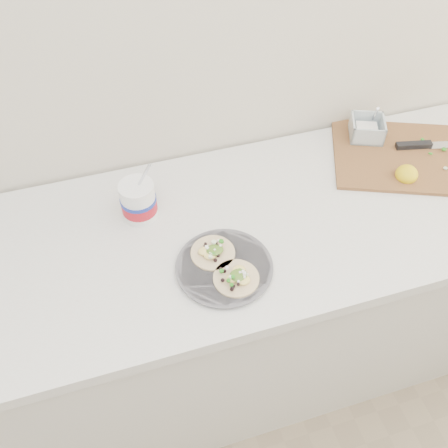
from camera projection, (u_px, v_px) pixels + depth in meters
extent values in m
cube|color=beige|center=(128.00, 50.00, 1.26)|extent=(3.50, 0.05, 2.60)
cube|color=silver|center=(179.00, 323.00, 1.73)|extent=(2.40, 0.62, 0.86)
cube|color=silver|center=(170.00, 247.00, 1.38)|extent=(2.44, 0.66, 0.04)
cylinder|color=#54535A|center=(224.00, 268.00, 1.30)|extent=(0.24, 0.24, 0.01)
cylinder|color=#54535A|center=(224.00, 266.00, 1.29)|extent=(0.25, 0.25, 0.00)
cylinder|color=white|center=(138.00, 201.00, 1.38)|extent=(0.10, 0.10, 0.12)
cylinder|color=#B01321|center=(139.00, 204.00, 1.39)|extent=(0.10, 0.10, 0.04)
cylinder|color=#192D99|center=(138.00, 199.00, 1.38)|extent=(0.10, 0.10, 0.01)
cube|color=brown|center=(410.00, 156.00, 1.59)|extent=(0.57, 0.49, 0.01)
cube|color=white|center=(366.00, 131.00, 1.63)|extent=(0.07, 0.07, 0.03)
ellipsoid|color=yellow|center=(407.00, 173.00, 1.50)|extent=(0.07, 0.07, 0.06)
cube|color=black|center=(414.00, 145.00, 1.60)|extent=(0.12, 0.05, 0.02)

